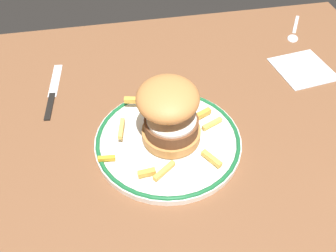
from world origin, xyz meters
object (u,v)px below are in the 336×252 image
burger (169,113)px  napkin (303,69)px  dinner_plate (168,140)px  spoon (294,34)px  knife (52,95)px

burger → napkin: burger is taller
napkin → dinner_plate: bearing=-154.7°
dinner_plate → napkin: size_ratio=2.21×
spoon → napkin: spoon is taller
knife → spoon: 60.35cm
dinner_plate → spoon: size_ratio=2.16×
dinner_plate → burger: burger is taller
dinner_plate → knife: bearing=140.1°
dinner_plate → burger: 6.35cm
dinner_plate → burger: bearing=58.2°
spoon → napkin: bearing=-105.5°
dinner_plate → burger: (0.37, 0.60, 6.31)cm
dinner_plate → napkin: (34.17, 16.15, -0.64)cm
napkin → knife: bearing=178.4°
knife → spoon: bearing=11.5°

